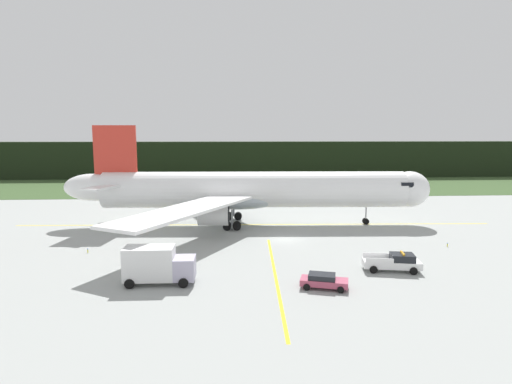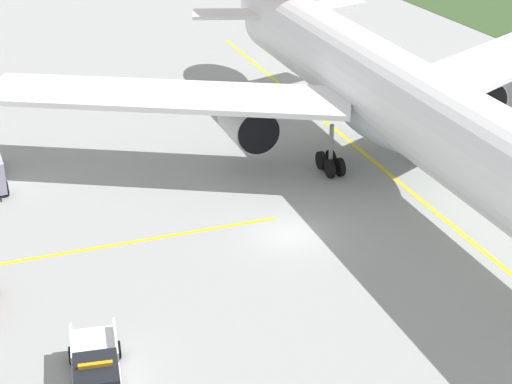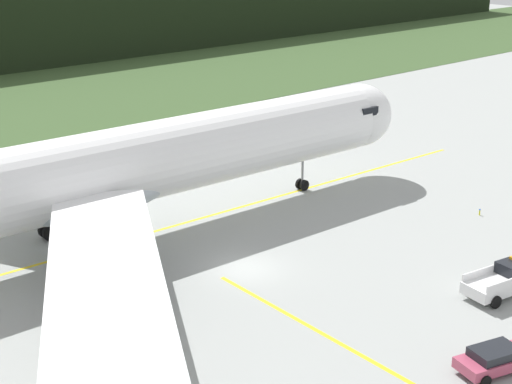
% 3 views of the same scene
% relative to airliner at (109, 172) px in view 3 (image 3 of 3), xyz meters
% --- Properties ---
extents(ground, '(320.00, 320.00, 0.00)m').
position_rel_airliner_xyz_m(ground, '(4.12, -9.27, -5.19)').
color(ground, '#999D9A').
extents(taxiway_centerline_main, '(71.36, 3.22, 0.01)m').
position_rel_airliner_xyz_m(taxiway_centerline_main, '(0.75, -0.03, -5.19)').
color(taxiway_centerline_main, yellow).
rests_on(taxiway_centerline_main, ground).
extents(taxiway_centerline_spur, '(1.41, 27.08, 0.01)m').
position_rel_airliner_xyz_m(taxiway_centerline_spur, '(1.53, -22.79, -5.19)').
color(taxiway_centerline_spur, yellow).
rests_on(taxiway_centerline_spur, ground).
extents(airliner, '(54.70, 49.54, 14.87)m').
position_rel_airliner_xyz_m(airliner, '(0.00, 0.00, 0.00)').
color(airliner, white).
rests_on(airliner, ground).
extents(ops_pickup_truck, '(5.88, 2.99, 1.94)m').
position_rel_airliner_xyz_m(ops_pickup_truck, '(13.57, -22.26, -4.29)').
color(ops_pickup_truck, white).
rests_on(ops_pickup_truck, ground).
extents(staff_car, '(4.52, 2.86, 1.30)m').
position_rel_airliner_xyz_m(staff_car, '(5.47, -26.50, -4.49)').
color(staff_car, '#AD445E').
rests_on(staff_car, ground).
extents(taxiway_edge_light_east, '(0.12, 0.12, 0.50)m').
position_rel_airliner_xyz_m(taxiway_edge_light_east, '(23.59, -13.86, -4.93)').
color(taxiway_edge_light_east, yellow).
rests_on(taxiway_edge_light_east, ground).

